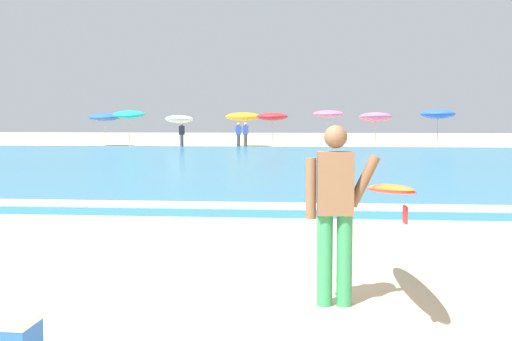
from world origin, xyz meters
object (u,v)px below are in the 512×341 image
Objects in this scene: beach_umbrella_5 at (328,114)px; beach_umbrella_0 at (105,117)px; surfer_with_board at (358,200)px; beach_umbrella_1 at (129,114)px; beachgoer_near_row_right at (246,134)px; beach_umbrella_7 at (438,114)px; beachgoer_near_row_left at (182,135)px; beach_umbrella_3 at (243,117)px; beach_umbrella_4 at (272,117)px; beachgoer_near_row_mid at (238,135)px; beach_umbrella_2 at (179,119)px; beach_umbrella_6 at (376,117)px.

beach_umbrella_0 is at bearing 174.21° from beach_umbrella_5.
beach_umbrella_1 is (-12.68, 35.44, 1.06)m from surfer_with_board.
beachgoer_near_row_right is at bearing -5.78° from beach_umbrella_1.
beach_umbrella_1 is 19.30m from beach_umbrella_7.
beachgoer_near_row_left is at bearing 104.76° from surfer_with_board.
beach_umbrella_1 is 1.05× the size of beach_umbrella_3.
beach_umbrella_7 is (19.26, -1.26, -0.00)m from beach_umbrella_1.
beach_umbrella_3 reaches higher than beach_umbrella_0.
beach_umbrella_1 is at bearing 151.52° from beachgoer_near_row_left.
beach_umbrella_3 is 1.46× the size of beachgoer_near_row_right.
beach_umbrella_0 reaches higher than beach_umbrella_4.
beach_umbrella_5 is at bearing 171.38° from beach_umbrella_7.
beach_umbrella_0 is at bearing 150.55° from beachgoer_near_row_left.
beachgoer_near_row_left is (-3.36, -3.27, -1.11)m from beach_umbrella_3.
beach_umbrella_7 is (6.58, 34.18, 1.06)m from surfer_with_board.
beach_umbrella_5 is (12.77, -0.27, 0.02)m from beach_umbrella_1.
beach_umbrella_1 is 1.54× the size of beachgoer_near_row_left.
beach_umbrella_0 is 2.37m from beach_umbrella_1.
beachgoer_near_row_left is at bearing -135.79° from beach_umbrella_3.
beach_umbrella_7 is 12.02m from beachgoer_near_row_mid.
beach_umbrella_3 is (3.82, 1.90, 0.17)m from beach_umbrella_2.
beachgoer_near_row_mid is (-5.46, -1.40, -1.27)m from beach_umbrella_5.
beach_umbrella_4 is at bearing -39.14° from beach_umbrella_3.
beach_umbrella_4 is 0.92× the size of beach_umbrella_7.
beach_umbrella_5 is at bearing 2.86° from beach_umbrella_2.
beach_umbrella_7 reaches higher than beach_umbrella_0.
beach_umbrella_0 is 0.94× the size of beach_umbrella_7.
beachgoer_near_row_right is (-5.13, -0.50, -1.27)m from beach_umbrella_5.
beach_umbrella_1 is 1.03× the size of beach_umbrella_5.
beachgoer_near_row_right is (-11.62, 0.48, -1.24)m from beach_umbrella_7.
surfer_with_board is 37.66m from beach_umbrella_1.
beach_umbrella_0 is 0.92× the size of beach_umbrella_1.
beach_umbrella_1 is at bearing 174.22° from beachgoer_near_row_right.
beach_umbrella_3 is (-5.42, 36.60, 0.93)m from surfer_with_board.
beachgoer_near_row_left is (5.92, -3.34, -1.08)m from beach_umbrella_0.
beach_umbrella_3 is 4.82m from beachgoer_near_row_left.
surfer_with_board is 0.97× the size of beach_umbrella_1.
surfer_with_board is at bearing -94.86° from beach_umbrella_6.
beachgoer_near_row_right is (-5.03, 34.67, -0.18)m from surfer_with_board.
beach_umbrella_3 reaches higher than beachgoer_near_row_right.
beachgoer_near_row_mid is at bearing 99.03° from surfer_with_board.
beach_umbrella_2 reaches higher than beachgoer_near_row_mid.
beach_umbrella_1 reaches higher than surfer_with_board.
beachgoer_near_row_left is 3.45m from beachgoer_near_row_mid.
beach_umbrella_1 is at bearing -170.94° from beach_umbrella_3.
beach_umbrella_1 reaches higher than beachgoer_near_row_mid.
beach_umbrella_3 is 1.02× the size of beach_umbrella_6.
beachgoer_near_row_left is at bearing -171.33° from beach_umbrella_6.
beachgoer_near_row_mid is (-8.35, -1.35, -1.06)m from beach_umbrella_6.
beach_umbrella_5 is 5.77m from beachgoer_near_row_mid.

